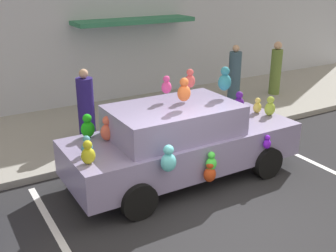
% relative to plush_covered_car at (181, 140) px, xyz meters
% --- Properties ---
extents(ground_plane, '(60.00, 60.00, 0.00)m').
position_rel_plush_covered_car_xyz_m(ground_plane, '(-0.31, -1.73, -0.81)').
color(ground_plane, '#262628').
extents(sidewalk, '(24.00, 4.00, 0.15)m').
position_rel_plush_covered_car_xyz_m(sidewalk, '(-0.31, 3.27, -0.73)').
color(sidewalk, gray).
rests_on(sidewalk, ground).
extents(parking_stripe_front, '(0.12, 3.60, 0.01)m').
position_rel_plush_covered_car_xyz_m(parking_stripe_front, '(2.85, -0.73, -0.80)').
color(parking_stripe_front, silver).
rests_on(parking_stripe_front, ground).
extents(parking_stripe_rear, '(0.12, 3.60, 0.01)m').
position_rel_plush_covered_car_xyz_m(parking_stripe_rear, '(-2.70, -0.73, -0.80)').
color(parking_stripe_rear, silver).
rests_on(parking_stripe_rear, ground).
extents(plush_covered_car, '(4.63, 2.05, 2.16)m').
position_rel_plush_covered_car_xyz_m(plush_covered_car, '(0.00, 0.00, 0.00)').
color(plush_covered_car, '#857BA4').
rests_on(plush_covered_car, ground).
extents(teddy_bear_on_sidewalk, '(0.30, 0.25, 0.57)m').
position_rel_plush_covered_car_xyz_m(teddy_bear_on_sidewalk, '(2.57, 2.11, -0.39)').
color(teddy_bear_on_sidewalk, '#9E723D').
rests_on(teddy_bear_on_sidewalk, sidewalk).
extents(pedestrian_near_shopfront, '(0.38, 0.38, 1.70)m').
position_rel_plush_covered_car_xyz_m(pedestrian_near_shopfront, '(-1.01, 2.51, 0.12)').
color(pedestrian_near_shopfront, navy).
rests_on(pedestrian_near_shopfront, sidewalk).
extents(pedestrian_walking_past, '(0.35, 0.35, 1.69)m').
position_rel_plush_covered_car_xyz_m(pedestrian_walking_past, '(5.59, 3.14, 0.13)').
color(pedestrian_walking_past, olive).
rests_on(pedestrian_walking_past, sidewalk).
extents(pedestrian_by_lamp, '(0.38, 0.38, 1.68)m').
position_rel_plush_covered_car_xyz_m(pedestrian_by_lamp, '(4.11, 3.40, 0.11)').
color(pedestrian_by_lamp, '#385365').
rests_on(pedestrian_by_lamp, sidewalk).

